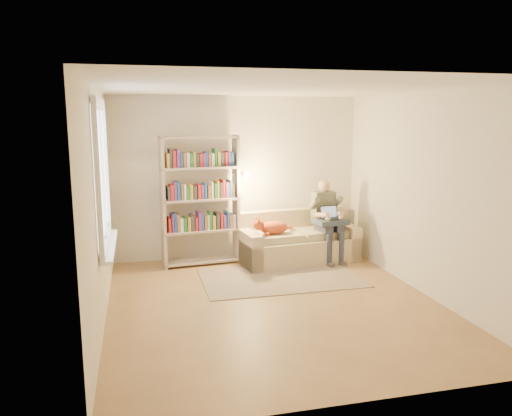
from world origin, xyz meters
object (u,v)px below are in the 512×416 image
object	(u,v)px
person	(327,216)
cat	(273,227)
laptop	(327,216)
bookshelf	(201,194)
sofa	(297,243)

from	to	relation	value
person	cat	xyz separation A→B (m)	(-0.90, -0.08, -0.12)
person	laptop	xyz separation A→B (m)	(-0.05, -0.11, 0.02)
cat	bookshelf	xyz separation A→B (m)	(-1.07, 0.33, 0.50)
sofa	bookshelf	size ratio (longest dim) A/B	0.96
sofa	person	size ratio (longest dim) A/B	1.50
sofa	person	bearing A→B (deg)	-17.81
cat	bookshelf	bearing A→B (deg)	156.50
cat	person	bearing A→B (deg)	-1.63
person	cat	size ratio (longest dim) A/B	1.93
cat	laptop	world-z (taller)	laptop
person	sofa	bearing A→B (deg)	162.19
cat	laptop	size ratio (longest dim) A/B	2.08
sofa	bookshelf	world-z (taller)	bookshelf
person	laptop	size ratio (longest dim) A/B	4.02
person	laptop	bearing A→B (deg)	-120.06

